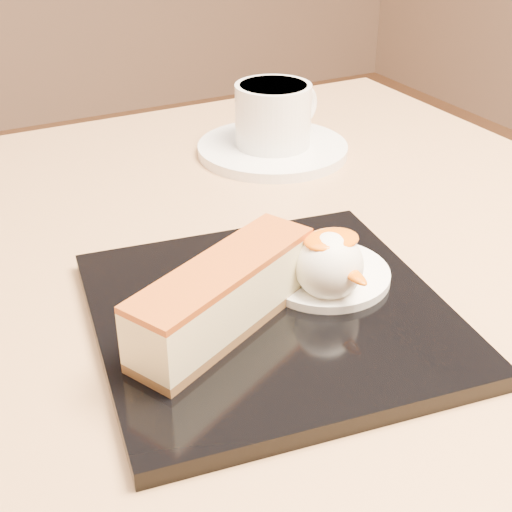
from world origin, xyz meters
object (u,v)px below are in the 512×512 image
ice_cream_scoop (329,266)px  coffee_cup (274,113)px  dessert_plate (270,315)px  cheesecake (224,296)px  saucer (273,149)px  table (227,467)px

ice_cream_scoop → coffee_cup: coffee_cup is taller
dessert_plate → cheesecake: bearing=-171.9°
dessert_plate → coffee_cup: coffee_cup is taller
cheesecake → saucer: 0.32m
ice_cream_scoop → saucer: (0.10, 0.26, -0.03)m
cheesecake → coffee_cup: (0.18, 0.26, 0.01)m
dessert_plate → saucer: dessert_plate is taller
ice_cream_scoop → coffee_cup: size_ratio=0.45×
ice_cream_scoop → saucer: size_ratio=0.30×
ice_cream_scoop → saucer: 0.28m
table → cheesecake: size_ratio=5.68×
table → coffee_cup: 0.34m
dessert_plate → coffee_cup: size_ratio=2.23×
ice_cream_scoop → cheesecake: bearing=180.0°
table → ice_cream_scoop: size_ratio=17.88×
ice_cream_scoop → table: bearing=145.3°
ice_cream_scoop → saucer: bearing=68.7°
ice_cream_scoop → coffee_cup: 0.28m
cheesecake → table: bearing=40.9°
coffee_cup → table: bearing=-142.6°
saucer → dessert_plate: bearing=-119.0°
dessert_plate → coffee_cup: bearing=60.7°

